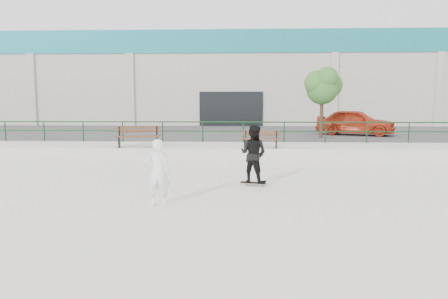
{
  "coord_description": "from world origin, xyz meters",
  "views": [
    {
      "loc": [
        1.04,
        -10.61,
        2.63
      ],
      "look_at": [
        0.46,
        2.0,
        1.16
      ],
      "focal_mm": 35.0,
      "sensor_mm": 36.0,
      "label": 1
    }
  ],
  "objects_px": {
    "red_car": "(355,122)",
    "seated_skater": "(158,172)",
    "bench_right": "(261,139)",
    "tree": "(323,85)",
    "standing_skater": "(253,154)",
    "skateboard": "(253,183)",
    "bench_left": "(138,137)"
  },
  "relations": [
    {
      "from": "seated_skater",
      "to": "bench_right",
      "type": "bearing_deg",
      "value": -110.21
    },
    {
      "from": "red_car",
      "to": "seated_skater",
      "type": "distance_m",
      "value": 17.89
    },
    {
      "from": "bench_right",
      "to": "seated_skater",
      "type": "height_order",
      "value": "seated_skater"
    },
    {
      "from": "bench_left",
      "to": "skateboard",
      "type": "bearing_deg",
      "value": -62.12
    },
    {
      "from": "bench_right",
      "to": "skateboard",
      "type": "distance_m",
      "value": 5.98
    },
    {
      "from": "standing_skater",
      "to": "seated_skater",
      "type": "height_order",
      "value": "standing_skater"
    },
    {
      "from": "skateboard",
      "to": "bench_left",
      "type": "bearing_deg",
      "value": 143.06
    },
    {
      "from": "bench_left",
      "to": "bench_right",
      "type": "distance_m",
      "value": 5.44
    },
    {
      "from": "bench_right",
      "to": "standing_skater",
      "type": "relative_size",
      "value": 0.96
    },
    {
      "from": "tree",
      "to": "red_car",
      "type": "relative_size",
      "value": 0.85
    },
    {
      "from": "bench_right",
      "to": "tree",
      "type": "distance_m",
      "value": 6.61
    },
    {
      "from": "bench_right",
      "to": "seated_skater",
      "type": "xyz_separation_m",
      "value": [
        -2.84,
        -8.57,
        -0.04
      ]
    },
    {
      "from": "tree",
      "to": "skateboard",
      "type": "xyz_separation_m",
      "value": [
        -3.96,
        -10.91,
        -3.3
      ]
    },
    {
      "from": "tree",
      "to": "red_car",
      "type": "bearing_deg",
      "value": 41.46
    },
    {
      "from": "skateboard",
      "to": "standing_skater",
      "type": "distance_m",
      "value": 0.9
    },
    {
      "from": "red_car",
      "to": "standing_skater",
      "type": "xyz_separation_m",
      "value": [
        -6.29,
        -12.98,
        -0.29
      ]
    },
    {
      "from": "bench_left",
      "to": "seated_skater",
      "type": "relative_size",
      "value": 1.24
    },
    {
      "from": "bench_left",
      "to": "red_car",
      "type": "bearing_deg",
      "value": 19.77
    },
    {
      "from": "tree",
      "to": "seated_skater",
      "type": "xyz_separation_m",
      "value": [
        -6.36,
        -13.57,
        -2.54
      ]
    },
    {
      "from": "skateboard",
      "to": "seated_skater",
      "type": "xyz_separation_m",
      "value": [
        -2.4,
        -2.66,
        0.76
      ]
    },
    {
      "from": "bench_right",
      "to": "red_car",
      "type": "xyz_separation_m",
      "value": [
        5.85,
        7.07,
        0.39
      ]
    },
    {
      "from": "skateboard",
      "to": "seated_skater",
      "type": "height_order",
      "value": "seated_skater"
    },
    {
      "from": "bench_right",
      "to": "seated_skater",
      "type": "bearing_deg",
      "value": -102.09
    },
    {
      "from": "bench_right",
      "to": "red_car",
      "type": "relative_size",
      "value": 0.37
    },
    {
      "from": "bench_right",
      "to": "tree",
      "type": "xyz_separation_m",
      "value": [
        3.51,
        5.01,
        2.5
      ]
    },
    {
      "from": "skateboard",
      "to": "standing_skater",
      "type": "relative_size",
      "value": 0.46
    },
    {
      "from": "red_car",
      "to": "seated_skater",
      "type": "xyz_separation_m",
      "value": [
        -8.69,
        -15.63,
        -0.44
      ]
    },
    {
      "from": "standing_skater",
      "to": "seated_skater",
      "type": "bearing_deg",
      "value": 75.7
    },
    {
      "from": "skateboard",
      "to": "seated_skater",
      "type": "bearing_deg",
      "value": -118.88
    },
    {
      "from": "bench_right",
      "to": "skateboard",
      "type": "bearing_deg",
      "value": -88.02
    },
    {
      "from": "skateboard",
      "to": "standing_skater",
      "type": "xyz_separation_m",
      "value": [
        0.0,
        0.0,
        0.9
      ]
    },
    {
      "from": "bench_right",
      "to": "skateboard",
      "type": "relative_size",
      "value": 2.09
    }
  ]
}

